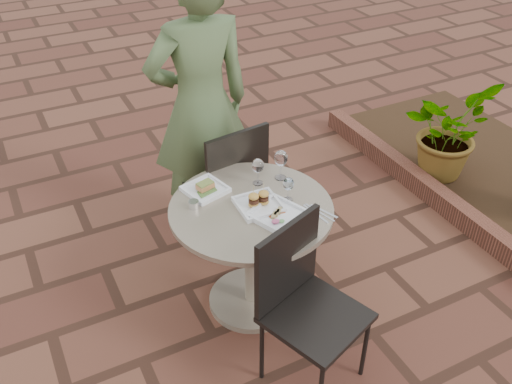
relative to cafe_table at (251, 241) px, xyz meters
name	(u,v)px	position (x,y,z in m)	size (l,w,h in m)	color
ground	(276,310)	(0.10, -0.13, -0.48)	(60.00, 60.00, 0.00)	brown
cafe_table	(251,241)	(0.00, 0.00, 0.00)	(0.90, 0.90, 0.73)	gray
chair_far	(229,178)	(0.12, 0.56, 0.07)	(0.49, 0.49, 0.93)	black
chair_near	(302,294)	(0.01, -0.54, 0.07)	(0.57, 0.57, 0.93)	black
diner	(200,107)	(0.06, 0.83, 0.46)	(0.69, 0.45, 1.89)	#475C33
plate_salmon	(205,189)	(-0.16, 0.25, 0.26)	(0.26, 0.26, 0.06)	white
plate_sliders	(259,203)	(0.04, -0.02, 0.27)	(0.24, 0.24, 0.15)	white
plate_tuna	(277,214)	(0.09, -0.14, 0.26)	(0.32, 0.32, 0.03)	white
wine_glass_right	(289,184)	(0.21, -0.03, 0.35)	(0.06, 0.06, 0.14)	white
wine_glass_mid	(258,166)	(0.14, 0.19, 0.36)	(0.07, 0.07, 0.16)	white
wine_glass_far	(281,159)	(0.28, 0.18, 0.38)	(0.08, 0.08, 0.18)	white
steel_ramekin	(194,204)	(-0.28, 0.13, 0.27)	(0.06, 0.06, 0.04)	silver
cutlery_set	(320,213)	(0.31, -0.21, 0.25)	(0.09, 0.21, 0.00)	silver
planter_curb	(446,203)	(1.70, 0.17, -0.41)	(0.12, 3.00, 0.15)	brown
potted_plant_a	(447,131)	(1.95, 0.54, -0.05)	(0.67, 0.58, 0.75)	#33662D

